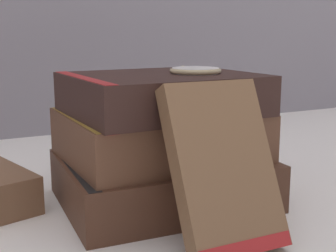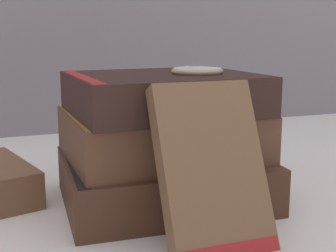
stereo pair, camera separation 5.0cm
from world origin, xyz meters
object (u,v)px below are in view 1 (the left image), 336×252
book_flat_top (160,94)px  book_flat_middle (157,134)px  book_flat_bottom (161,179)px  book_leaning_front (224,173)px  pocket_watch (195,70)px  reading_glasses (90,166)px

book_flat_top → book_flat_middle: bearing=86.6°
book_flat_bottom → book_leaning_front: size_ratio=1.54×
book_flat_bottom → book_leaning_front: (0.00, -0.12, 0.04)m
book_flat_middle → book_flat_top: bearing=-92.1°
book_flat_top → book_leaning_front: 0.13m
book_flat_bottom → book_flat_middle: size_ratio=1.09×
book_flat_bottom → book_flat_top: size_ratio=1.13×
book_flat_middle → pocket_watch: pocket_watch is taller
book_flat_bottom → pocket_watch: 0.12m
book_flat_top → book_leaning_front: book_leaning_front is taller
book_flat_middle → pocket_watch: size_ratio=3.47×
book_flat_top → pocket_watch: pocket_watch is taller
book_leaning_front → reading_glasses: 0.29m
book_flat_bottom → book_flat_middle: bearing=112.8°
book_flat_middle → pocket_watch: 0.08m
pocket_watch → reading_glasses: 0.23m
book_flat_middle → pocket_watch: bearing=-23.9°
pocket_watch → book_flat_top: bearing=167.4°
book_flat_middle → reading_glasses: bearing=99.9°
reading_glasses → book_flat_top: bearing=-74.1°
book_flat_middle → book_leaning_front: book_leaning_front is taller
book_flat_bottom → book_leaning_front: 0.13m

